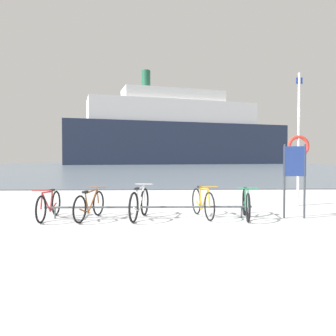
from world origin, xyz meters
The scene contains 10 objects.
ground centered at (0.00, 53.90, -0.04)m, with size 80.00×132.00×0.08m.
bike_rack centered at (-1.32, 2.46, 0.27)m, with size 5.21×0.09×0.31m.
bicycle_0 centered at (-3.79, 2.44, 0.35)m, with size 0.46×1.72×0.76m.
bicycle_1 centered at (-2.78, 2.38, 0.35)m, with size 0.56×1.65×0.77m.
bicycle_2 centered at (-1.55, 2.37, 0.38)m, with size 0.54×1.70×0.85m.
bicycle_3 centered at (0.05, 2.53, 0.38)m, with size 0.49×1.68×0.83m.
bicycle_4 centered at (1.11, 2.32, 0.36)m, with size 0.47×1.66×0.81m.
info_sign centered at (2.33, 2.33, 1.25)m, with size 0.55×0.10×1.86m.
rescue_post centered at (3.36, 4.47, 2.01)m, with size 0.70×0.11×4.19m.
ferry_ship centered at (4.28, 80.55, 7.95)m, with size 59.19×26.48×23.70m.
Camera 1 is at (-1.13, -5.79, 1.51)m, focal length 35.29 mm.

